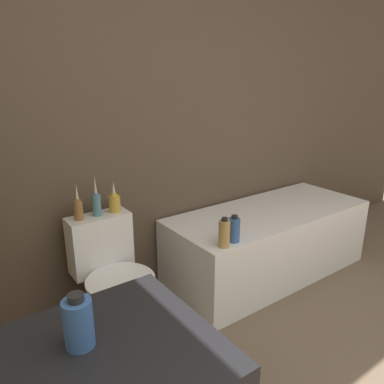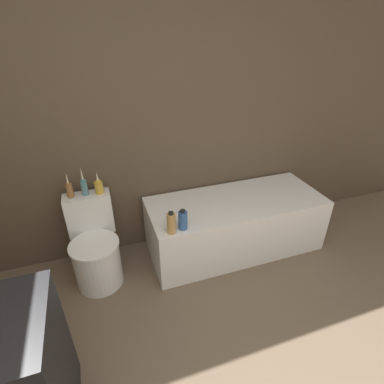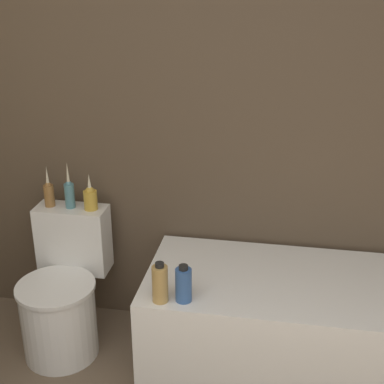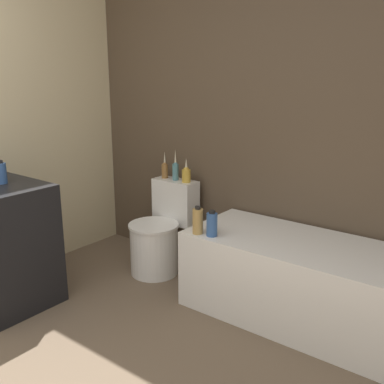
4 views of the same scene
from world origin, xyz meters
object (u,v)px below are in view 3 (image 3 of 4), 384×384
object	(u,v)px
vase_gold	(49,193)
shampoo_bottle_short	(184,284)
toilet	(63,296)
vase_bronze	(90,197)
bathtub	(316,329)
shampoo_bottle_tall	(160,283)
vase_silver	(69,193)

from	to	relation	value
vase_gold	shampoo_bottle_short	xyz separation A→B (m)	(0.81, -0.47, -0.18)
toilet	vase_bronze	size ratio (longest dim) A/B	3.72
bathtub	shampoo_bottle_short	bearing A→B (deg)	-157.14
vase_gold	shampoo_bottle_tall	size ratio (longest dim) A/B	1.17
toilet	vase_bronze	world-z (taller)	vase_bronze
vase_gold	toilet	bearing A→B (deg)	-60.39
shampoo_bottle_tall	shampoo_bottle_short	world-z (taller)	shampoo_bottle_tall
bathtub	vase_bronze	xyz separation A→B (m)	(-1.18, 0.21, 0.52)
toilet	vase_bronze	bearing A→B (deg)	60.17
bathtub	vase_bronze	distance (m)	1.31
vase_gold	shampoo_bottle_short	bearing A→B (deg)	-30.07
bathtub	vase_gold	size ratio (longest dim) A/B	7.36
bathtub	toilet	distance (m)	1.30
vase_gold	vase_silver	world-z (taller)	vase_silver
bathtub	vase_bronze	size ratio (longest dim) A/B	8.45
vase_gold	shampoo_bottle_short	world-z (taller)	vase_gold
vase_silver	vase_bronze	size ratio (longest dim) A/B	1.29
vase_gold	shampoo_bottle_short	size ratio (longest dim) A/B	1.27
toilet	shampoo_bottle_tall	bearing A→B (deg)	-25.90
toilet	bathtub	bearing A→B (deg)	-0.63
bathtub	shampoo_bottle_tall	bearing A→B (deg)	-158.60
bathtub	vase_bronze	world-z (taller)	vase_bronze
vase_gold	vase_bronze	world-z (taller)	vase_gold
vase_gold	vase_silver	bearing A→B (deg)	0.58
bathtub	vase_silver	world-z (taller)	vase_silver
vase_bronze	shampoo_bottle_short	world-z (taller)	vase_bronze
vase_bronze	shampoo_bottle_short	xyz separation A→B (m)	(0.58, -0.47, -0.17)
vase_bronze	shampoo_bottle_tall	distance (m)	0.71
vase_silver	shampoo_bottle_short	size ratio (longest dim) A/B	1.43
shampoo_bottle_short	vase_bronze	bearing A→B (deg)	141.22
toilet	shampoo_bottle_tall	distance (m)	0.74
vase_silver	shampoo_bottle_short	world-z (taller)	vase_silver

